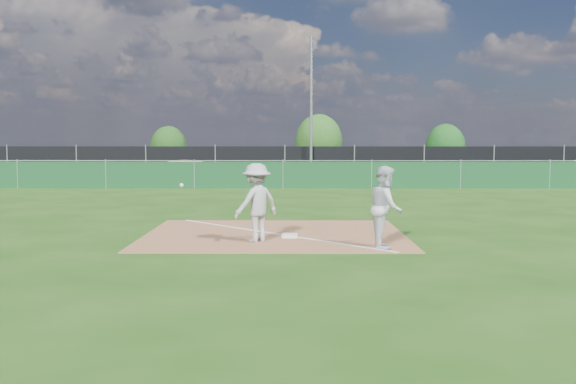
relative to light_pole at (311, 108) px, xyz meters
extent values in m
plane|color=#1C440E|center=(-1.50, -12.70, -4.00)|extent=(90.00, 90.00, 0.00)
cube|color=brown|center=(-1.50, -21.70, -3.99)|extent=(6.00, 5.00, 0.02)
cube|color=white|center=(-1.50, -21.70, -3.98)|extent=(5.01, 5.01, 0.01)
cube|color=#103D1D|center=(-1.50, -7.70, -3.40)|extent=(44.00, 0.05, 1.20)
ellipsoid|color=#9F774C|center=(-6.50, -4.20, -3.42)|extent=(3.38, 2.60, 1.17)
cube|color=black|center=(-1.50, 0.30, -3.10)|extent=(46.00, 0.04, 1.80)
cube|color=black|center=(-1.50, 5.30, -4.00)|extent=(46.00, 9.00, 0.01)
cylinder|color=slate|center=(0.00, 0.00, 0.00)|extent=(0.16, 0.16, 8.00)
cube|color=white|center=(-1.15, -22.22, -3.94)|extent=(0.36, 0.36, 0.07)
imported|color=#BCBCBE|center=(-1.86, -22.83, -3.14)|extent=(1.23, 1.19, 1.69)
sphere|color=white|center=(-3.41, -23.21, -2.73)|extent=(0.08, 0.08, 0.08)
imported|color=silver|center=(0.82, -23.50, -3.16)|extent=(0.69, 0.86, 1.69)
imported|color=#A1A2A8|center=(-8.64, 4.49, -3.29)|extent=(4.45, 2.84, 1.41)
imported|color=black|center=(-2.62, 5.48, -3.22)|extent=(4.96, 3.13, 1.54)
imported|color=black|center=(4.54, 4.05, -3.28)|extent=(5.24, 3.25, 1.42)
cylinder|color=#382316|center=(-10.27, 11.17, -3.55)|extent=(0.24, 0.24, 0.89)
ellipsoid|color=#184012|center=(-10.27, 11.17, -2.36)|extent=(2.68, 2.68, 3.09)
cylinder|color=#382316|center=(0.89, 10.45, -3.43)|extent=(0.24, 0.24, 1.13)
ellipsoid|color=#214E16|center=(0.89, 10.45, -1.92)|extent=(3.40, 3.40, 3.91)
cylinder|color=#382316|center=(10.10, 10.29, -3.53)|extent=(0.24, 0.24, 0.93)
ellipsoid|color=#134514|center=(10.10, 10.29, -2.29)|extent=(2.80, 2.80, 3.22)
camera|label=1|loc=(-1.11, -36.53, -1.77)|focal=40.00mm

